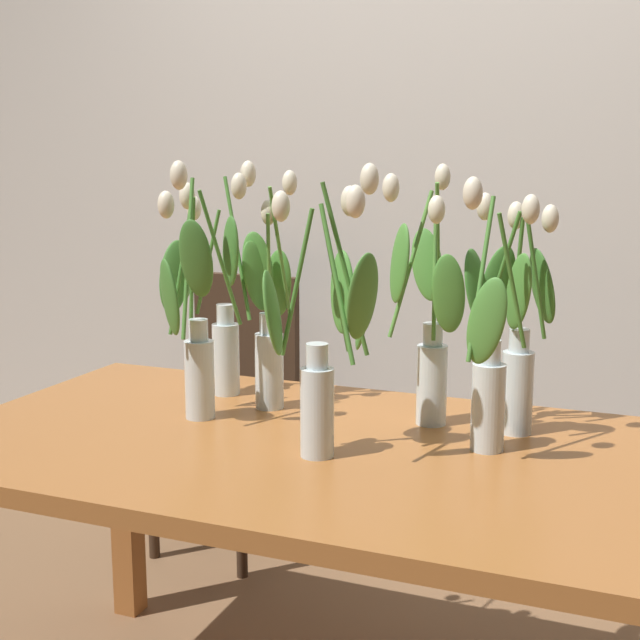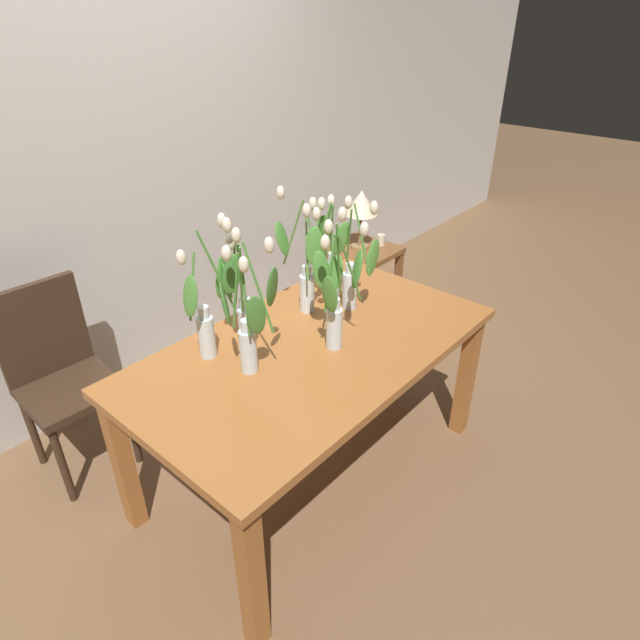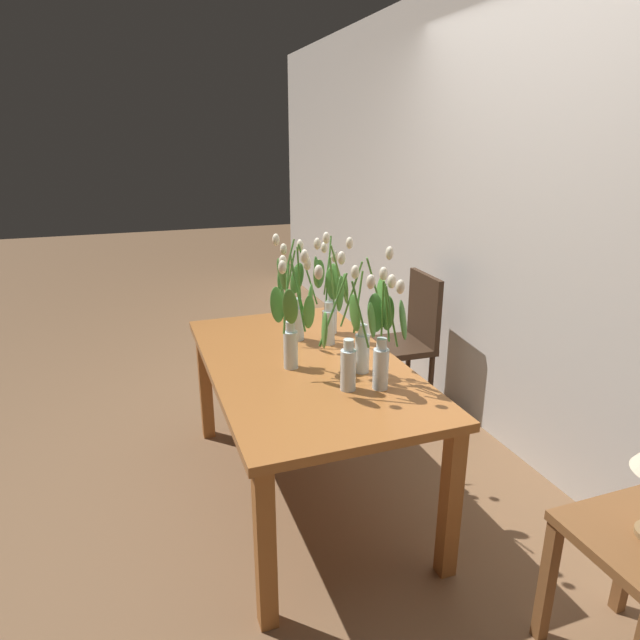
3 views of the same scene
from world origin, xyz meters
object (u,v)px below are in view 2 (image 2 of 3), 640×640
at_px(dining_chair, 59,370).
at_px(pillar_candle, 381,240).
at_px(side_table, 361,264).
at_px(tulip_vase_1, 327,258).
at_px(dining_table, 312,362).
at_px(table_lamp, 361,204).
at_px(tulip_vase_0, 247,319).
at_px(tulip_vase_3, 352,273).
at_px(tulip_vase_6, 207,318).
at_px(tulip_vase_2, 240,308).
at_px(tulip_vase_4, 306,269).
at_px(tulip_vase_5, 335,297).

bearing_deg(dining_chair, pillar_candle, -7.48).
bearing_deg(side_table, tulip_vase_1, -152.30).
distance_m(dining_table, table_lamp, 1.55).
distance_m(tulip_vase_0, pillar_candle, 1.91).
bearing_deg(tulip_vase_3, tulip_vase_6, 165.81).
height_order(tulip_vase_2, tulip_vase_6, tulip_vase_6).
distance_m(tulip_vase_2, tulip_vase_6, 0.14).
distance_m(tulip_vase_6, side_table, 1.80).
xyz_separation_m(tulip_vase_0, dining_chair, (-0.39, 0.90, -0.45)).
relative_size(tulip_vase_1, tulip_vase_3, 0.93).
xyz_separation_m(dining_table, tulip_vase_3, (0.37, 0.08, 0.27)).
height_order(tulip_vase_1, table_lamp, tulip_vase_1).
relative_size(tulip_vase_3, dining_chair, 0.60).
bearing_deg(pillar_candle, tulip_vase_2, -164.62).
bearing_deg(tulip_vase_4, tulip_vase_1, 9.06).
bearing_deg(tulip_vase_2, tulip_vase_1, 1.82).
bearing_deg(side_table, tulip_vase_0, -157.25).
distance_m(tulip_vase_4, table_lamp, 1.26).
bearing_deg(table_lamp, dining_table, -150.32).
height_order(tulip_vase_5, table_lamp, tulip_vase_5).
relative_size(tulip_vase_1, pillar_candle, 6.86).
bearing_deg(side_table, tulip_vase_2, -161.26).
height_order(tulip_vase_0, tulip_vase_6, same).
xyz_separation_m(tulip_vase_0, side_table, (1.62, 0.68, -0.55)).
relative_size(dining_table, tulip_vase_6, 2.75).
bearing_deg(tulip_vase_3, tulip_vase_1, 85.54).
relative_size(tulip_vase_3, side_table, 1.01).
relative_size(tulip_vase_6, dining_chair, 0.63).
xyz_separation_m(dining_chair, table_lamp, (2.02, -0.20, 0.33)).
bearing_deg(pillar_candle, tulip_vase_0, -160.58).
bearing_deg(tulip_vase_0, tulip_vase_6, 100.37).
xyz_separation_m(dining_table, tulip_vase_4, (0.20, 0.21, 0.31)).
relative_size(tulip_vase_5, pillar_candle, 7.71).
distance_m(tulip_vase_0, tulip_vase_4, 0.52).
distance_m(tulip_vase_4, dining_chair, 1.24).
distance_m(tulip_vase_2, side_table, 1.68).
xyz_separation_m(tulip_vase_1, pillar_candle, (1.08, 0.44, -0.36)).
bearing_deg(tulip_vase_6, tulip_vase_1, -1.23).
relative_size(tulip_vase_3, tulip_vase_5, 0.96).
distance_m(tulip_vase_5, dining_chair, 1.35).
xyz_separation_m(tulip_vase_3, pillar_candle, (1.10, 0.60, -0.33)).
relative_size(tulip_vase_2, tulip_vase_4, 0.97).
height_order(tulip_vase_6, pillar_candle, tulip_vase_6).
xyz_separation_m(dining_table, pillar_candle, (1.46, 0.68, -0.06)).
bearing_deg(tulip_vase_5, tulip_vase_0, 160.84).
bearing_deg(tulip_vase_6, side_table, 16.20).
distance_m(dining_table, pillar_candle, 1.61).
relative_size(tulip_vase_3, tulip_vase_6, 0.95).
xyz_separation_m(dining_table, tulip_vase_6, (-0.33, 0.26, 0.27)).
height_order(dining_table, tulip_vase_6, tulip_vase_6).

